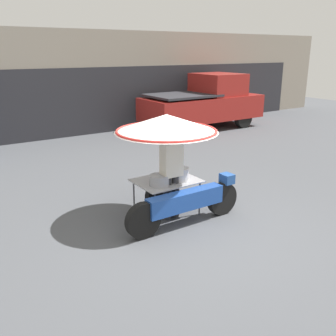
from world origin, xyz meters
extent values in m
plane|color=#4C4F54|center=(0.00, 0.00, 0.00)|extent=(36.00, 36.00, 0.00)
cube|color=gray|center=(0.00, 9.23, 1.84)|extent=(28.00, 2.00, 3.68)
cube|color=#28282D|center=(0.00, 8.20, 1.20)|extent=(23.80, 0.06, 2.39)
cylinder|color=black|center=(0.80, 0.13, 0.31)|extent=(0.62, 0.14, 0.62)
cylinder|color=black|center=(-0.91, 0.13, 0.31)|extent=(0.62, 0.14, 0.62)
cube|color=#1E479E|center=(-0.05, 0.13, 0.47)|extent=(1.51, 0.24, 0.32)
cube|color=#234C93|center=(0.90, 0.13, 0.69)|extent=(0.20, 0.24, 0.18)
cylinder|color=black|center=(-0.05, 1.00, 0.28)|extent=(0.56, 0.14, 0.56)
cylinder|color=#515156|center=(0.44, 0.35, 0.33)|extent=(0.03, 0.03, 0.65)
cylinder|color=#515156|center=(0.44, 1.11, 0.33)|extent=(0.03, 0.03, 0.65)
cylinder|color=#515156|center=(-0.54, 0.35, 0.33)|extent=(0.03, 0.03, 0.65)
cylinder|color=#515156|center=(-0.54, 1.11, 0.33)|extent=(0.03, 0.03, 0.65)
cube|color=#9E9EA3|center=(-0.05, 0.73, 0.66)|extent=(1.15, 0.90, 0.02)
cylinder|color=#B2B2B7|center=(-0.05, 0.73, 1.13)|extent=(0.03, 0.03, 0.91)
cone|color=white|center=(-0.05, 0.73, 1.74)|extent=(1.86, 1.86, 0.32)
torus|color=red|center=(-0.05, 0.73, 1.60)|extent=(1.82, 1.82, 0.05)
cylinder|color=#939399|center=(-0.31, 0.57, 0.76)|extent=(0.35, 0.35, 0.19)
cylinder|color=#B7B7BC|center=(0.15, 0.59, 0.79)|extent=(0.34, 0.34, 0.24)
cylinder|color=#2D2D33|center=(-0.17, 0.53, 0.41)|extent=(0.14, 0.14, 0.82)
cylinder|color=#2D2D33|center=(0.01, 0.53, 0.41)|extent=(0.14, 0.14, 0.82)
cube|color=beige|center=(-0.08, 0.53, 1.12)|extent=(0.38, 0.22, 0.61)
sphere|color=#A87A5B|center=(-0.08, 0.53, 1.54)|extent=(0.22, 0.22, 0.22)
cylinder|color=black|center=(7.08, 5.94, 0.38)|extent=(0.75, 0.24, 0.75)
cylinder|color=black|center=(7.08, 7.63, 0.38)|extent=(0.75, 0.24, 0.75)
cylinder|color=black|center=(4.18, 5.94, 0.38)|extent=(0.75, 0.24, 0.75)
cylinder|color=black|center=(4.18, 7.63, 0.38)|extent=(0.75, 0.24, 0.75)
cube|color=#A3231E|center=(5.63, 6.78, 0.82)|extent=(4.83, 1.99, 0.89)
cube|color=#A3231E|center=(6.40, 6.78, 1.68)|extent=(1.64, 1.83, 0.84)
cube|color=#2D2D33|center=(4.67, 6.78, 1.36)|extent=(2.51, 1.91, 0.08)
camera|label=1|loc=(-3.67, -4.73, 2.97)|focal=40.00mm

